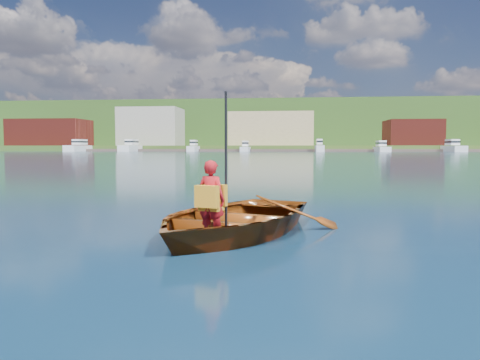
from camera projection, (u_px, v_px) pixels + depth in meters
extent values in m
plane|color=#162343|center=(177.00, 237.00, 7.14)|extent=(600.00, 600.00, 0.00)
imported|color=#66270E|center=(232.00, 218.00, 7.33)|extent=(3.95, 4.59, 0.80)
imported|color=#A31319|center=(211.00, 200.00, 6.44)|extent=(0.46, 0.38, 1.09)
cube|color=orange|center=(207.00, 197.00, 6.32)|extent=(0.35, 0.21, 0.30)
cube|color=orange|center=(216.00, 195.00, 6.54)|extent=(0.35, 0.19, 0.30)
cube|color=orange|center=(211.00, 209.00, 6.44)|extent=(0.36, 0.31, 0.05)
cylinder|color=black|center=(226.00, 165.00, 6.47)|extent=(0.05, 0.05, 2.03)
cube|color=#2A4C1F|center=(285.00, 148.00, 195.55)|extent=(400.00, 80.00, 2.00)
cube|color=#2F541E|center=(286.00, 129.00, 244.46)|extent=(400.00, 100.00, 22.00)
cube|color=brown|center=(320.00, 150.00, 152.70)|extent=(160.04, 6.65, 0.80)
cube|color=maroon|center=(50.00, 133.00, 179.78)|extent=(28.00, 16.00, 10.00)
cube|color=gray|center=(151.00, 127.00, 175.44)|extent=(22.00, 16.00, 14.00)
cube|color=tan|center=(271.00, 129.00, 170.79)|extent=(30.00, 16.00, 12.00)
cube|color=maroon|center=(412.00, 133.00, 165.65)|extent=(18.00, 16.00, 9.00)
cube|color=white|center=(78.00, 149.00, 156.14)|extent=(3.90, 13.93, 2.24)
cube|color=white|center=(80.00, 142.00, 157.37)|extent=(2.73, 6.27, 1.80)
cube|color=black|center=(80.00, 142.00, 157.36)|extent=(2.81, 6.55, 0.50)
cube|color=white|center=(130.00, 149.00, 154.25)|extent=(3.84, 13.70, 2.25)
cube|color=white|center=(132.00, 142.00, 155.45)|extent=(2.69, 6.17, 1.80)
cube|color=black|center=(132.00, 142.00, 155.44)|extent=(2.76, 6.44, 0.50)
cube|color=white|center=(193.00, 149.00, 152.03)|extent=(2.59, 9.25, 1.98)
cube|color=white|center=(194.00, 143.00, 152.81)|extent=(1.81, 4.16, 1.80)
cube|color=black|center=(194.00, 142.00, 152.80)|extent=(1.87, 4.35, 0.50)
cube|color=white|center=(245.00, 149.00, 150.25)|extent=(2.65, 9.48, 1.72)
cube|color=white|center=(246.00, 143.00, 151.06)|extent=(1.86, 4.27, 1.80)
cube|color=black|center=(246.00, 143.00, 151.05)|extent=(1.91, 4.46, 0.50)
cube|color=white|center=(319.00, 149.00, 147.77)|extent=(2.56, 9.14, 2.24)
cube|color=white|center=(319.00, 142.00, 148.52)|extent=(1.79, 4.11, 1.80)
cube|color=black|center=(319.00, 141.00, 148.51)|extent=(1.84, 4.30, 0.50)
cube|color=white|center=(382.00, 150.00, 145.77)|extent=(3.41, 12.18, 1.70)
cube|color=white|center=(381.00, 143.00, 146.84)|extent=(2.39, 5.48, 1.80)
cube|color=black|center=(381.00, 143.00, 146.83)|extent=(2.46, 5.73, 0.50)
cube|color=white|center=(454.00, 149.00, 143.50)|extent=(3.76, 13.41, 2.06)
cube|color=white|center=(452.00, 142.00, 144.68)|extent=(2.63, 6.03, 1.80)
cube|color=black|center=(452.00, 142.00, 144.67)|extent=(2.70, 6.30, 0.50)
cylinder|color=#382314|center=(60.00, 139.00, 212.64)|extent=(0.80, 0.80, 3.28)
sphere|color=#245D20|center=(60.00, 130.00, 212.33)|extent=(6.12, 6.12, 6.12)
cylinder|color=#382314|center=(305.00, 123.00, 245.99)|extent=(0.80, 0.80, 2.73)
sphere|color=#245D20|center=(305.00, 117.00, 245.74)|extent=(5.10, 5.10, 5.10)
cylinder|color=#382314|center=(256.00, 124.00, 249.30)|extent=(0.80, 0.80, 2.46)
sphere|color=#245D20|center=(256.00, 118.00, 249.07)|extent=(4.59, 4.59, 4.59)
cylinder|color=#382314|center=(111.00, 124.00, 254.82)|extent=(0.80, 0.80, 4.05)
sphere|color=#245D20|center=(110.00, 114.00, 254.44)|extent=(7.56, 7.56, 7.56)
cylinder|color=#382314|center=(305.00, 126.00, 237.83)|extent=(0.80, 0.80, 2.55)
sphere|color=#245D20|center=(305.00, 119.00, 237.59)|extent=(4.76, 4.76, 4.76)
cylinder|color=#382314|center=(66.00, 122.00, 264.24)|extent=(0.80, 0.80, 4.14)
sphere|color=#245D20|center=(66.00, 113.00, 263.86)|extent=(7.73, 7.73, 7.73)
cylinder|color=#382314|center=(312.00, 125.00, 238.15)|extent=(0.80, 0.80, 3.18)
sphere|color=#245D20|center=(312.00, 117.00, 237.86)|extent=(5.94, 5.94, 5.94)
cylinder|color=#382314|center=(46.00, 117.00, 292.50)|extent=(0.80, 0.80, 3.61)
sphere|color=#245D20|center=(45.00, 109.00, 292.17)|extent=(6.74, 6.74, 6.74)
cylinder|color=#382314|center=(1.00, 123.00, 267.20)|extent=(0.80, 0.80, 3.90)
sphere|color=#245D20|center=(1.00, 114.00, 266.83)|extent=(7.28, 7.28, 7.28)
cylinder|color=#382314|center=(426.00, 116.00, 264.96)|extent=(0.80, 0.80, 2.54)
sphere|color=#245D20|center=(426.00, 110.00, 264.72)|extent=(4.74, 4.74, 4.74)
cylinder|color=#382314|center=(213.00, 119.00, 267.29)|extent=(0.80, 0.80, 3.01)
sphere|color=#245D20|center=(213.00, 112.00, 267.01)|extent=(5.61, 5.61, 5.61)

